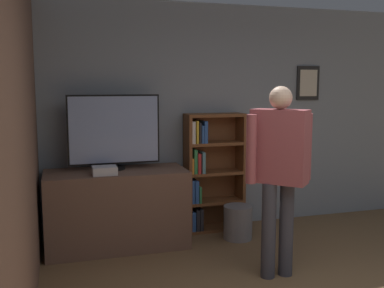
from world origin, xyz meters
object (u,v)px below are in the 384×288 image
television (114,131)px  bookshelf (209,173)px  waste_bin (238,222)px  person (279,164)px  game_console (105,170)px

television → bookshelf: (1.13, 0.17, -0.55)m
waste_bin → person: bearing=-92.7°
waste_bin → television: bearing=170.5°
person → waste_bin: (0.05, 1.04, -0.85)m
television → person: 1.83m
person → game_console: bearing=-169.5°
game_console → person: (1.44, -1.02, 0.16)m
game_console → person: person is taller
game_console → bookshelf: size_ratio=0.18×
game_console → bookshelf: 1.35m
television → bookshelf: bearing=8.7°
bookshelf → game_console: bearing=-161.6°
game_console → bookshelf: bookshelf is taller
game_console → bookshelf: (1.27, 0.42, -0.18)m
television → waste_bin: bearing=-9.5°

